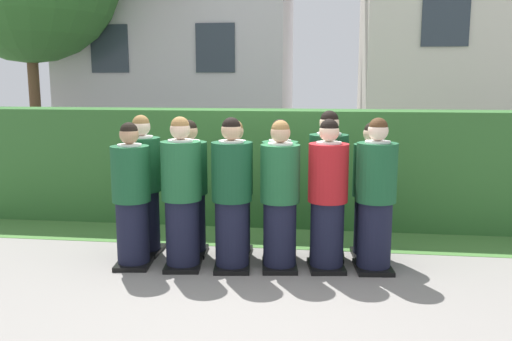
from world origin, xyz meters
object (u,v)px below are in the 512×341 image
student_rear_row_1 (190,191)px  student_rear_row_3 (280,192)px  student_front_row_3 (280,199)px  student_rear_row_2 (235,192)px  student_in_red_blazer (328,199)px  student_rear_row_5 (370,194)px  student_rear_row_4 (328,188)px  student_front_row_0 (132,199)px  student_front_row_5 (376,199)px  student_front_row_2 (232,198)px  student_rear_row_0 (143,188)px  student_front_row_1 (182,197)px

student_rear_row_1 → student_rear_row_3: student_rear_row_3 is taller
student_front_row_3 → student_rear_row_2: bearing=143.4°
student_front_row_3 → student_in_red_blazer: size_ratio=0.99×
student_rear_row_1 → student_rear_row_5: 2.09m
student_rear_row_1 → student_rear_row_4: bearing=3.3°
student_front_row_0 → student_front_row_3: size_ratio=0.98×
student_front_row_5 → student_rear_row_5: size_ratio=1.05×
student_front_row_2 → student_rear_row_2: bearing=95.4°
student_front_row_5 → student_front_row_2: bearing=-174.2°
student_rear_row_4 → student_rear_row_5: 0.49m
student_front_row_0 → student_rear_row_4: student_rear_row_4 is taller
student_rear_row_4 → student_rear_row_5: student_rear_row_4 is taller
student_front_row_0 → student_rear_row_1: bearing=43.5°
student_front_row_2 → student_in_red_blazer: 1.03m
student_rear_row_0 → student_front_row_0: bearing=-86.7°
student_rear_row_4 → student_front_row_5: bearing=-37.2°
student_front_row_3 → student_in_red_blazer: 0.51m
student_front_row_2 → student_rear_row_5: student_front_row_2 is taller
student_front_row_2 → student_front_row_3: (0.51, 0.07, -0.01)m
student_front_row_5 → student_rear_row_0: 2.67m
student_front_row_0 → student_rear_row_4: size_ratio=0.94×
student_front_row_3 → student_rear_row_3: size_ratio=1.01×
student_rear_row_1 → student_front_row_2: bearing=-37.7°
student_front_row_1 → student_rear_row_3: bearing=28.3°
student_front_row_0 → student_rear_row_1: size_ratio=1.00×
student_front_row_0 → student_in_red_blazer: 2.13m
student_front_row_2 → student_rear_row_3: bearing=47.3°
student_rear_row_0 → student_front_row_5: bearing=-5.4°
student_front_row_2 → student_rear_row_0: student_front_row_2 is taller
student_front_row_2 → student_front_row_5: (1.53, 0.15, -0.00)m
student_front_row_1 → student_in_red_blazer: bearing=5.8°
student_front_row_0 → student_front_row_2: 1.10m
student_in_red_blazer → student_rear_row_5: student_in_red_blazer is taller
student_rear_row_1 → student_rear_row_2: size_ratio=1.00×
student_front_row_1 → student_front_row_5: size_ratio=1.00×
student_front_row_1 → student_rear_row_3: size_ratio=1.04×
student_rear_row_2 → student_rear_row_5: size_ratio=1.01×
student_front_row_2 → student_front_row_3: student_front_row_2 is taller
student_front_row_3 → student_rear_row_0: student_rear_row_0 is taller
student_front_row_1 → student_rear_row_4: 1.67m
student_rear_row_0 → student_rear_row_5: student_rear_row_0 is taller
student_front_row_0 → student_rear_row_5: 2.69m
student_front_row_2 → student_rear_row_3: 0.70m
student_rear_row_3 → student_rear_row_4: 0.55m
student_front_row_3 → student_rear_row_5: bearing=28.0°
student_front_row_1 → student_rear_row_2: 0.72m
student_front_row_5 → student_rear_row_4: bearing=142.8°
student_rear_row_1 → student_rear_row_4: student_rear_row_4 is taller
student_front_row_5 → student_front_row_3: bearing=-175.1°
student_front_row_3 → student_rear_row_5: 1.13m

